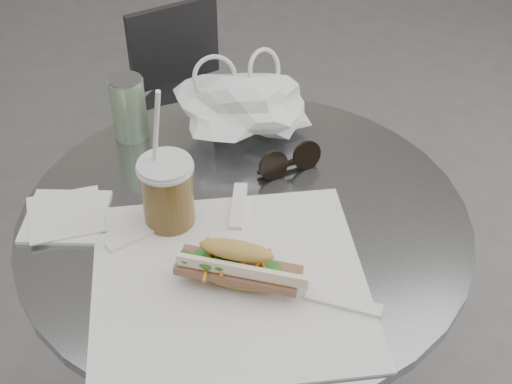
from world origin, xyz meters
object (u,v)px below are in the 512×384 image
object	(u,v)px
sunglasses	(289,162)
banh_mi	(238,266)
cafe_table	(246,322)
drink_can	(129,108)
iced_coffee	(167,192)
chair_far	(199,136)

from	to	relation	value
sunglasses	banh_mi	bearing A→B (deg)	-134.02
cafe_table	drink_can	size ratio (longest dim) A/B	6.06
sunglasses	drink_can	distance (m)	0.32
drink_can	iced_coffee	bearing A→B (deg)	-85.00
chair_far	banh_mi	bearing A→B (deg)	67.35
cafe_table	sunglasses	distance (m)	0.33
chair_far	iced_coffee	size ratio (longest dim) A/B	2.51
banh_mi	sunglasses	distance (m)	0.29
cafe_table	iced_coffee	size ratio (longest dim) A/B	2.86
cafe_table	drink_can	bearing A→B (deg)	116.90
cafe_table	drink_can	distance (m)	0.47
iced_coffee	cafe_table	bearing A→B (deg)	-9.15
chair_far	sunglasses	distance (m)	0.90
cafe_table	banh_mi	world-z (taller)	banh_mi
chair_far	iced_coffee	xyz separation A→B (m)	(-0.21, -0.84, 0.51)
cafe_table	iced_coffee	world-z (taller)	iced_coffee
cafe_table	sunglasses	world-z (taller)	sunglasses
chair_far	sunglasses	size ratio (longest dim) A/B	5.35
chair_far	drink_can	world-z (taller)	drink_can
banh_mi	drink_can	bearing A→B (deg)	132.98
iced_coffee	sunglasses	bearing A→B (deg)	17.85
cafe_table	chair_far	bearing A→B (deg)	83.89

